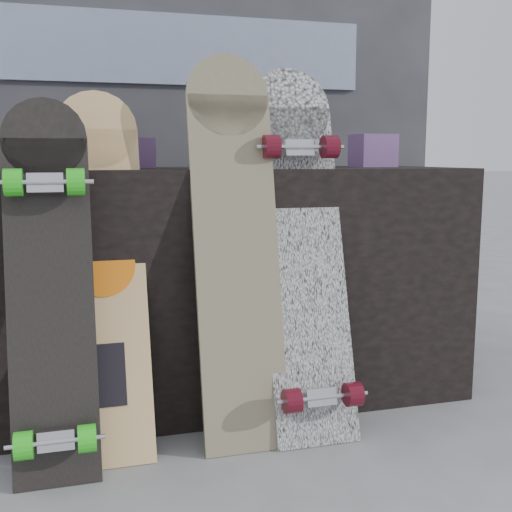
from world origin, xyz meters
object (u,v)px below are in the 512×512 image
object	(u,v)px
longboard_geisha	(102,260)
skateboard_dark	(50,284)
vendor_table	(228,283)
longboard_celtic	(236,237)
longboard_cascadia	(303,243)

from	to	relation	value
longboard_geisha	skateboard_dark	xyz separation A→B (m)	(-0.14, -0.14, -0.03)
vendor_table	skateboard_dark	world-z (taller)	skateboard_dark
vendor_table	longboard_geisha	world-z (taller)	longboard_geisha
vendor_table	longboard_celtic	xyz separation A→B (m)	(-0.06, -0.34, 0.21)
vendor_table	longboard_cascadia	distance (m)	0.41
vendor_table	skateboard_dark	xyz separation A→B (m)	(-0.58, -0.43, 0.11)
longboard_celtic	vendor_table	bearing A→B (deg)	80.45
vendor_table	longboard_geisha	bearing A→B (deg)	-146.55
longboard_celtic	longboard_cascadia	xyz separation A→B (m)	(0.21, 0.01, -0.03)
longboard_cascadia	skateboard_dark	bearing A→B (deg)	-172.56
longboard_celtic	skateboard_dark	xyz separation A→B (m)	(-0.52, -0.09, -0.09)
longboard_geisha	longboard_cascadia	world-z (taller)	longboard_cascadia
longboard_geisha	vendor_table	bearing A→B (deg)	33.45
longboard_cascadia	skateboard_dark	size ratio (longest dim) A/B	1.12
longboard_geisha	longboard_cascadia	size ratio (longest dim) A/B	0.93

